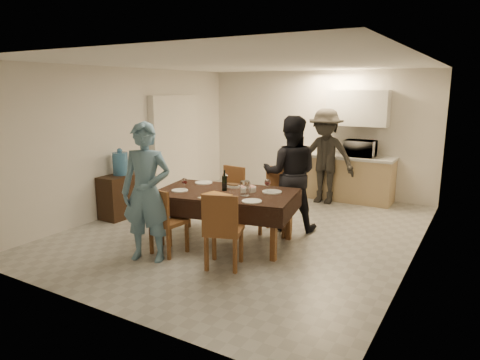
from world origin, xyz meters
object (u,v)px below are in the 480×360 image
object	(u,v)px
console	(122,196)
savoury_tart	(217,196)
wine_bottle	(224,180)
water_pitcher	(245,188)
water_jug	(120,164)
person_far	(290,174)
microwave	(360,148)
person_near	(146,192)
person_kitchen	(325,157)
dining_table	(226,194)

from	to	relation	value
console	savoury_tart	distance (m)	2.49
wine_bottle	savoury_tart	xyz separation A→B (m)	(0.15, -0.43, -0.13)
console	water_pitcher	size ratio (longest dim) A/B	3.99
water_jug	person_far	size ratio (longest dim) A/B	0.22
water_pitcher	wine_bottle	bearing A→B (deg)	165.96
microwave	water_jug	bearing A→B (deg)	43.66
wine_bottle	person_near	bearing A→B (deg)	-114.44
console	person_kitchen	world-z (taller)	person_kitchen
dining_table	savoury_tart	size ratio (longest dim) A/B	5.06
water_jug	person_kitchen	world-z (taller)	person_kitchen
microwave	water_pitcher	bearing A→B (deg)	78.76
dining_table	microwave	xyz separation A→B (m)	(1.03, 3.35, 0.33)
person_far	person_kitchen	distance (m)	1.85
water_jug	person_near	world-z (taller)	person_near
dining_table	savoury_tart	bearing A→B (deg)	-86.05
person_near	person_far	xyz separation A→B (m)	(1.10, 2.10, -0.00)
wine_bottle	water_pitcher	world-z (taller)	wine_bottle
savoury_tart	person_far	world-z (taller)	person_far
dining_table	console	size ratio (longest dim) A/B	2.66
dining_table	person_near	size ratio (longest dim) A/B	1.18
person_far	wine_bottle	bearing A→B (deg)	38.33
wine_bottle	person_far	world-z (taller)	person_far
dining_table	savoury_tart	world-z (taller)	savoury_tart
water_jug	person_far	bearing A→B (deg)	16.92
dining_table	wine_bottle	xyz separation A→B (m)	(-0.05, 0.05, 0.19)
savoury_tart	person_kitchen	world-z (taller)	person_kitchen
wine_bottle	savoury_tart	size ratio (longest dim) A/B	0.72
water_pitcher	savoury_tart	world-z (taller)	water_pitcher
person_kitchen	wine_bottle	bearing A→B (deg)	-100.20
console	person_far	distance (m)	3.01
microwave	person_near	xyz separation A→B (m)	(-1.58, -4.40, -0.16)
dining_table	water_pitcher	size ratio (longest dim) A/B	10.60
water_pitcher	microwave	distance (m)	3.47
water_pitcher	person_kitchen	xyz separation A→B (m)	(0.11, 2.95, 0.05)
water_jug	water_pitcher	xyz separation A→B (m)	(2.64, -0.24, -0.08)
microwave	console	bearing A→B (deg)	43.66
water_pitcher	person_near	size ratio (longest dim) A/B	0.11
wine_bottle	microwave	distance (m)	3.47
microwave	person_far	distance (m)	2.35
person_near	water_pitcher	bearing A→B (deg)	28.38
console	person_near	world-z (taller)	person_near
console	water_pitcher	world-z (taller)	water_pitcher
person_kitchen	savoury_tart	bearing A→B (deg)	-96.31
dining_table	person_near	distance (m)	1.20
dining_table	console	xyz separation A→B (m)	(-2.29, 0.19, -0.36)
water_jug	wine_bottle	size ratio (longest dim) A/B	1.30
water_jug	person_kitchen	bearing A→B (deg)	44.59
wine_bottle	savoury_tart	world-z (taller)	wine_bottle
wine_bottle	person_near	world-z (taller)	person_near
console	water_jug	xyz separation A→B (m)	(0.00, -0.00, 0.57)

